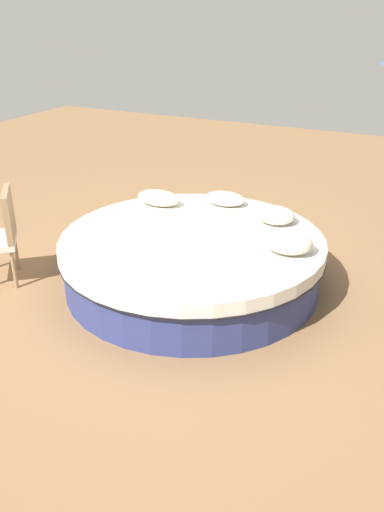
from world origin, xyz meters
The scene contains 6 objects.
ground_plane centered at (0.00, 0.00, 0.00)m, with size 16.00×16.00×0.00m, color olive.
round_bed centered at (0.00, 0.00, 0.27)m, with size 2.68×2.68×0.54m.
throw_pillow_0 centered at (0.96, 0.07, 0.64)m, with size 0.48×0.38×0.21m, color beige.
throw_pillow_1 centered at (0.63, 0.74, 0.62)m, with size 0.40×0.38×0.17m, color beige.
throw_pillow_2 centered at (-0.07, 1.01, 0.61)m, with size 0.48×0.32×0.15m, color silver.
throw_pillow_3 centered at (-0.76, 0.66, 0.62)m, with size 0.52×0.30×0.18m, color beige.
Camera 1 is at (2.16, -4.35, 2.65)m, focal length 36.98 mm.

